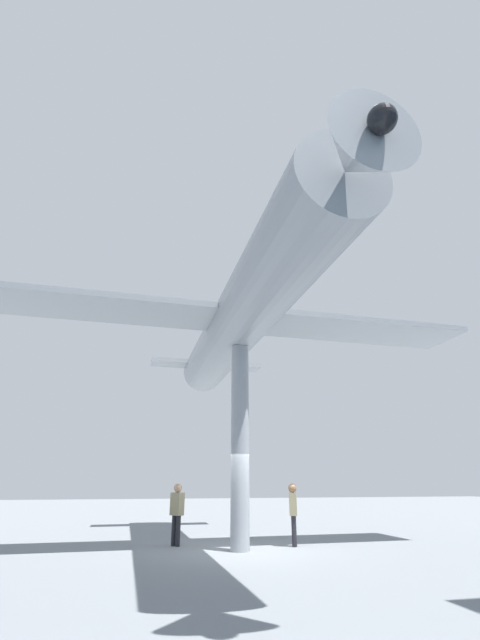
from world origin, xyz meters
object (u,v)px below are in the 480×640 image
at_px(visitor_second, 177,509).
at_px(suspended_airplane, 241,318).
at_px(support_pylon_central, 240,441).
at_px(visitor_person, 293,510).

bearing_deg(visitor_second, suspended_airplane, 8.26).
xyz_separation_m(support_pylon_central, suspended_airplane, (-0.01, 0.19, 3.81)).
distance_m(support_pylon_central, visitor_person, 2.64).
distance_m(support_pylon_central, visitor_second, 2.85).
height_order(suspended_airplane, visitor_person, suspended_airplane).
relative_size(suspended_airplane, visitor_person, 9.38).
height_order(support_pylon_central, suspended_airplane, suspended_airplane).
distance_m(support_pylon_central, suspended_airplane, 3.81).
bearing_deg(support_pylon_central, visitor_person, -161.95).
relative_size(support_pylon_central, suspended_airplane, 0.36).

